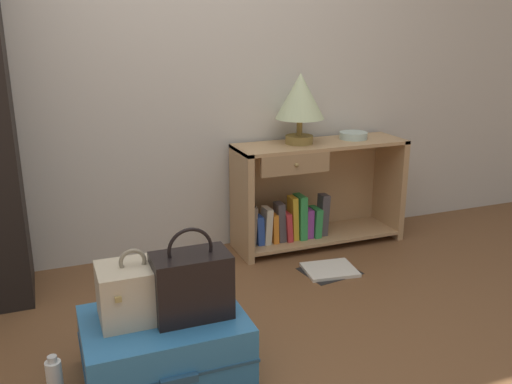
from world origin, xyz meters
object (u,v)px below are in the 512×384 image
at_px(train_case, 135,292).
at_px(bottle, 55,380).
at_px(suitcase_large, 165,346).
at_px(bowl, 353,135).
at_px(table_lamp, 300,98).
at_px(open_book_on_floor, 330,270).
at_px(handbag, 192,284).
at_px(bookshelf, 311,195).

distance_m(train_case, bottle, 0.44).
bearing_deg(train_case, suitcase_large, -22.08).
bearing_deg(bowl, table_lamp, -179.12).
distance_m(table_lamp, suitcase_large, 1.73).
xyz_separation_m(table_lamp, bowl, (0.39, 0.01, -0.25)).
bearing_deg(bowl, open_book_on_floor, -130.80).
height_order(train_case, open_book_on_floor, train_case).
height_order(table_lamp, handbag, table_lamp).
xyz_separation_m(bowl, train_case, (-1.58, -1.03, -0.32)).
height_order(bottle, open_book_on_floor, bottle).
xyz_separation_m(bookshelf, bowl, (0.29, 0.01, 0.37)).
relative_size(bookshelf, handbag, 2.94).
bearing_deg(suitcase_large, train_case, 157.92).
relative_size(train_case, handbag, 0.79).
xyz_separation_m(suitcase_large, handbag, (0.11, -0.02, 0.27)).
distance_m(bookshelf, train_case, 1.65).
height_order(bowl, train_case, bowl).
distance_m(bookshelf, bottle, 1.95).
distance_m(bookshelf, open_book_on_floor, 0.55).
bearing_deg(suitcase_large, bookshelf, 41.83).
bearing_deg(bookshelf, handbag, -134.69).
xyz_separation_m(bookshelf, train_case, (-1.29, -1.03, 0.05)).
relative_size(table_lamp, suitcase_large, 0.67).
bearing_deg(bowl, bottle, -150.60).
distance_m(bowl, suitcase_large, 1.92).
height_order(suitcase_large, open_book_on_floor, suitcase_large).
bearing_deg(suitcase_large, open_book_on_floor, 29.80).
bearing_deg(suitcase_large, handbag, -12.09).
height_order(suitcase_large, handbag, handbag).
distance_m(train_case, open_book_on_floor, 1.39).
distance_m(bookshelf, handbag, 1.54).
relative_size(bowl, handbag, 0.48).
distance_m(suitcase_large, handbag, 0.29).
bearing_deg(table_lamp, bottle, -144.91).
distance_m(table_lamp, train_case, 1.68).
bearing_deg(table_lamp, train_case, -139.32).
bearing_deg(bookshelf, train_case, -141.51).
height_order(bookshelf, handbag, bookshelf).
height_order(bowl, suitcase_large, bowl).
relative_size(train_case, bottle, 1.57).
height_order(train_case, handbag, handbag).
distance_m(bookshelf, bowl, 0.47).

